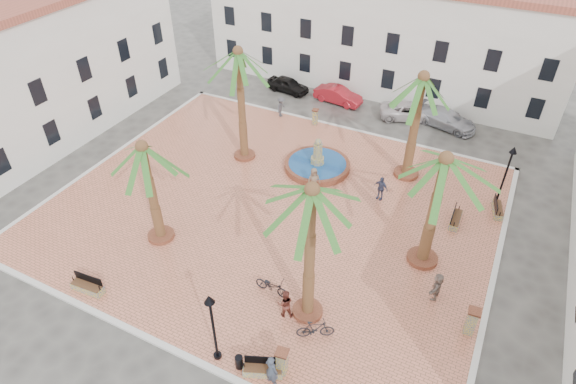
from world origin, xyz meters
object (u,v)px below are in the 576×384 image
car_silver (446,119)px  palm_nw (239,64)px  palm_sw (145,160)px  bench_s (88,287)px  palm_e (443,174)px  palm_ne (421,90)px  car_black (288,85)px  cyclist_b (285,304)px  car_red (338,95)px  bicycle_b (315,329)px  bench_ne (497,209)px  pedestrian_fountain_b (381,188)px  fountain (317,164)px  pedestrian_east (437,286)px  bench_e (455,219)px  bicycle_a (272,286)px  lamppost_e (508,166)px  litter_bin (239,362)px  bollard_n (315,117)px  lamppost_s (212,317)px  bench_se (263,370)px  pedestrian_north (281,107)px  palm_s (312,206)px  bollard_se (282,362)px  car_white (410,111)px  pedestrian_fountain_a (314,180)px

car_silver → palm_nw: bearing=147.9°
palm_sw → bench_s: bearing=-99.0°
palm_e → bench_s: size_ratio=3.89×
palm_ne → car_black: bearing=148.3°
palm_nw → cyclist_b: 15.35m
bench_s → car_red: size_ratio=0.43×
palm_nw → bicycle_b: palm_nw is taller
bench_ne → palm_sw: bearing=110.3°
pedestrian_fountain_b → bench_ne: bearing=29.8°
fountain → palm_sw: size_ratio=0.70×
palm_e → car_red: bearing=125.9°
bench_s → pedestrian_east: pedestrian_east is taller
car_red → bench_e: bearing=-127.3°
palm_sw → bicycle_a: (7.61, -0.77, -4.81)m
palm_nw → bicycle_b: size_ratio=4.55×
palm_e → bench_e: bearing=76.1°
bench_e → car_black: car_black is taller
palm_e → cyclist_b: (-4.96, -6.58, -4.93)m
lamppost_e → litter_bin: 19.02m
fountain → bollard_n: 6.02m
bench_s → pedestrian_fountain_b: bearing=47.2°
lamppost_s → car_red: size_ratio=0.99×
bench_se → cyclist_b: cyclist_b is taller
pedestrian_fountain_b → bench_se: bearing=-78.4°
palm_sw → pedestrian_north: (-0.40, 15.71, -4.49)m
palm_s → bench_ne: (7.11, 11.95, -6.41)m
fountain → car_black: fountain is taller
pedestrian_fountain_b → car_black: (-12.05, 11.20, -0.32)m
palm_ne → bollard_se: 17.60m
bicycle_a → car_white: car_white is taller
bench_ne → bicycle_a: 14.85m
palm_ne → bollard_n: bearing=157.2°
bench_s → bicycle_b: (11.36, 2.64, 0.27)m
bicycle_a → car_black: car_black is taller
bench_e → pedestrian_east: pedestrian_east is taller
bicycle_a → car_silver: bearing=-7.9°
cyclist_b → pedestrian_east: (6.16, 4.29, -0.01)m
car_black → car_silver: (13.72, 0.01, 0.04)m
lamppost_e → car_white: size_ratio=0.88×
car_red → bench_s: bearing=178.4°
pedestrian_fountain_b → pedestrian_north: 12.41m
car_red → car_silver: size_ratio=0.86×
palm_s → lamppost_s: 6.12m
bench_e → car_white: size_ratio=0.37×
pedestrian_east → car_black: size_ratio=0.42×
palm_sw → car_red: size_ratio=1.56×
car_red → car_black: bearing=96.6°
bicycle_b → bollard_se: bearing=137.3°
bench_ne → pedestrian_fountain_a: bearing=92.9°
palm_nw → car_black: bearing=100.6°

